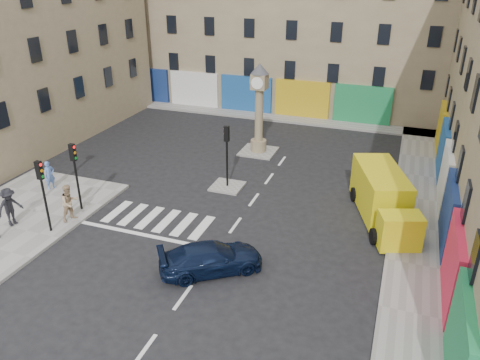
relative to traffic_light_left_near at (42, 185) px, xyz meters
The scene contains 16 objects.
ground 8.71m from the traffic_light_left_near, ahead, with size 120.00×120.00×0.00m, color black.
sidewalk_right 19.79m from the traffic_light_left_near, 29.96° to the left, with size 2.60×30.00×0.15m, color gray.
sidewalk_far 22.56m from the traffic_light_left_near, 78.94° to the left, with size 32.00×2.40×0.15m, color gray.
island_near 10.35m from the traffic_light_left_near, 51.07° to the left, with size 1.80×1.80×0.12m, color gray.
island_far 15.38m from the traffic_light_left_near, 65.46° to the left, with size 2.40×2.40×0.12m, color gray.
building_far 28.74m from the traffic_light_left_near, 81.21° to the left, with size 32.00×10.00×17.00m, color gray.
building_left 16.66m from the traffic_light_left_near, 132.20° to the left, with size 8.00×20.00×15.00m, color #8F7A5D.
traffic_light_left_near is the anchor object (origin of this frame).
traffic_light_left_far 2.40m from the traffic_light_left_near, 90.00° to the left, with size 0.28×0.22×3.70m.
traffic_light_island 10.03m from the traffic_light_left_near, 51.07° to the left, with size 0.28×0.22×3.70m.
clock_pillar 15.19m from the traffic_light_left_near, 65.45° to the left, with size 1.20×1.20×6.10m.
navy_sedan 8.88m from the traffic_light_left_near, ahead, with size 1.81×4.46×1.29m, color black.
yellow_van 16.84m from the traffic_light_left_near, 25.28° to the left, with size 4.04×6.89×2.41m.
pedestrian_blue 5.31m from the traffic_light_left_near, 129.52° to the left, with size 0.61×0.40×1.68m, color #5377BF.
pedestrian_tan 1.98m from the traffic_light_left_near, 76.60° to the left, with size 0.95×0.74×1.96m, color tan.
pedestrian_dark 2.63m from the traffic_light_left_near, behind, with size 1.30×0.75×2.01m, color black.
Camera 1 is at (7.25, -15.27, 12.19)m, focal length 35.00 mm.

